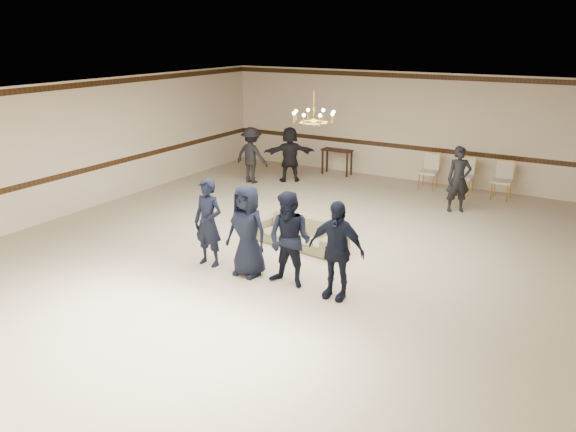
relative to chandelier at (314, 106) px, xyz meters
name	(u,v)px	position (x,y,z in m)	size (l,w,h in m)	color
room	(289,178)	(0.00, -1.00, -1.28)	(12.01, 14.01, 3.21)	#B2A889
chair_rail	(407,147)	(0.00, 5.99, -1.88)	(12.00, 0.02, 0.14)	#331F0F
crown_molding	(412,76)	(0.00, 5.99, 0.21)	(12.00, 0.02, 0.14)	#331F0F
chandelier	(314,106)	(0.00, 0.00, 0.00)	(0.94, 0.94, 0.89)	gold
boy_a	(208,223)	(-1.06, -2.22, -2.02)	(0.63, 0.41, 1.72)	black
boy_b	(247,231)	(-0.16, -2.22, -2.02)	(0.84, 0.55, 1.72)	black
boy_c	(290,240)	(0.74, -2.22, -2.02)	(0.83, 0.65, 1.72)	black
boy_d	(336,250)	(1.64, -2.22, -2.02)	(1.01, 0.42, 1.72)	black
settee	(298,231)	(-0.10, -0.43, -2.57)	(2.07, 0.81, 0.60)	#828257
adult_left	(252,155)	(-3.82, 3.29, -2.05)	(1.07, 0.61, 1.65)	black
adult_mid	(290,154)	(-2.92, 3.99, -2.05)	(1.53, 0.49, 1.65)	black
adult_right	(459,179)	(2.18, 3.59, -2.05)	(0.60, 0.40, 1.65)	black
banquet_chair_left	(429,172)	(0.94, 5.26, -2.37)	(0.49, 0.49, 1.01)	beige
banquet_chair_mid	(464,176)	(1.94, 5.26, -2.37)	(0.49, 0.49, 1.01)	beige
banquet_chair_right	(502,181)	(2.94, 5.26, -2.37)	(0.49, 0.49, 1.01)	beige
console_table	(337,162)	(-2.06, 5.46, -2.47)	(0.96, 0.41, 0.81)	black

